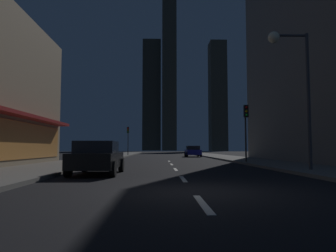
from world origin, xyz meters
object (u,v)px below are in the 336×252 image
object	(u,v)px
car_parked_far	(193,151)
traffic_light_far_left	(128,134)
car_parked_near	(97,157)
street_lamp_right	(291,66)
traffic_light_near_right	(246,120)
fire_hydrant_far_left	(95,157)

from	to	relation	value
car_parked_far	traffic_light_far_left	distance (m)	11.02
traffic_light_far_left	car_parked_near	bearing A→B (deg)	-86.72
car_parked_far	street_lamp_right	world-z (taller)	street_lamp_right
car_parked_far	traffic_light_near_right	bearing A→B (deg)	-84.16
traffic_light_near_right	car_parked_far	bearing A→B (deg)	95.84
traffic_light_far_left	car_parked_far	bearing A→B (deg)	-32.12
car_parked_far	traffic_light_far_left	size ratio (longest dim) A/B	1.01
street_lamp_right	traffic_light_far_left	bearing A→B (deg)	108.51
fire_hydrant_far_left	street_lamp_right	bearing A→B (deg)	-42.41
car_parked_near	street_lamp_right	xyz separation A→B (m)	(8.98, 0.63, 4.33)
street_lamp_right	fire_hydrant_far_left	bearing A→B (deg)	137.59
car_parked_near	traffic_light_near_right	bearing A→B (deg)	44.17
car_parked_near	car_parked_far	xyz separation A→B (m)	(7.20, 27.41, 0.00)
traffic_light_near_right	street_lamp_right	size ratio (longest dim) A/B	0.64
traffic_light_near_right	traffic_light_far_left	xyz separation A→B (m)	(-11.00, 24.28, 0.00)
traffic_light_near_right	street_lamp_right	distance (m)	8.43
fire_hydrant_far_left	street_lamp_right	distance (m)	15.96
car_parked_near	street_lamp_right	distance (m)	9.99
traffic_light_near_right	traffic_light_far_left	bearing A→B (deg)	114.37
car_parked_far	street_lamp_right	distance (m)	27.19
car_parked_far	fire_hydrant_far_left	world-z (taller)	car_parked_far
car_parked_far	traffic_light_far_left	xyz separation A→B (m)	(-9.10, 5.71, 2.45)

